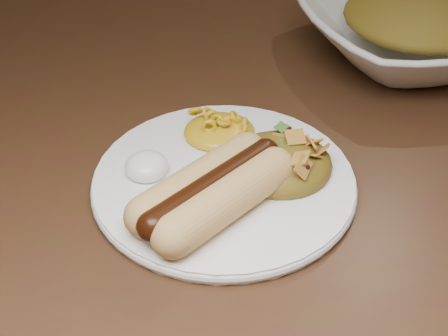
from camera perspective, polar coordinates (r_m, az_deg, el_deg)
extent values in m
cube|color=#391C14|center=(0.66, -9.32, -1.01)|extent=(1.60, 0.90, 0.04)
cylinder|color=white|center=(0.60, 0.00, -1.23)|extent=(0.33, 0.33, 0.01)
cylinder|color=#F9B066|center=(0.54, -0.79, -3.17)|extent=(0.12, 0.11, 0.04)
cylinder|color=#F9B066|center=(0.57, -1.22, -1.04)|extent=(0.12, 0.11, 0.04)
cylinder|color=black|center=(0.55, -1.01, -1.76)|extent=(0.13, 0.11, 0.03)
ellipsoid|color=gold|center=(0.65, -0.44, 4.09)|extent=(0.08, 0.07, 0.03)
ellipsoid|color=white|center=(0.60, -7.11, 0.53)|extent=(0.05, 0.05, 0.03)
ellipsoid|color=#A34715|center=(0.60, 5.11, 0.89)|extent=(0.10, 0.10, 0.04)
imported|color=silver|center=(0.85, 17.08, 12.04)|extent=(0.33, 0.33, 0.07)
ellipsoid|color=#A34715|center=(0.85, 17.26, 12.90)|extent=(0.19, 0.19, 0.05)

